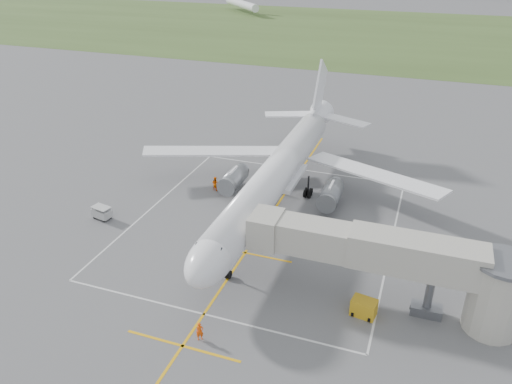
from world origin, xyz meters
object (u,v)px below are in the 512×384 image
(airliner, at_px, (277,173))
(gpu_unit, at_px, (364,308))
(jet_bridge, at_px, (406,263))
(baggage_cart, at_px, (102,213))
(ramp_worker_wing, at_px, (215,183))
(ramp_worker_nose, at_px, (200,331))

(airliner, distance_m, gpu_unit, 21.03)
(jet_bridge, xyz_separation_m, baggage_cart, (-33.78, 4.52, -3.97))
(jet_bridge, height_order, gpu_unit, jet_bridge)
(airliner, height_order, ramp_worker_wing, airliner)
(jet_bridge, bearing_deg, airliner, 137.81)
(baggage_cart, height_order, ramp_worker_wing, ramp_worker_wing)
(jet_bridge, relative_size, ramp_worker_wing, 12.57)
(ramp_worker_nose, bearing_deg, baggage_cart, 109.40)
(ramp_worker_wing, bearing_deg, jet_bridge, 162.98)
(jet_bridge, relative_size, baggage_cart, 9.81)
(jet_bridge, bearing_deg, baggage_cart, 172.37)
(airliner, bearing_deg, gpu_unit, -51.33)
(baggage_cart, bearing_deg, jet_bridge, 4.00)
(airliner, bearing_deg, ramp_worker_nose, -87.54)
(jet_bridge, relative_size, ramp_worker_nose, 14.19)
(baggage_cart, bearing_deg, gpu_unit, -0.13)
(jet_bridge, distance_m, ramp_worker_wing, 29.29)
(gpu_unit, relative_size, ramp_worker_wing, 1.23)
(airliner, relative_size, baggage_cart, 19.59)
(ramp_worker_wing, bearing_deg, airliner, -173.49)
(ramp_worker_nose, relative_size, ramp_worker_wing, 0.89)
(jet_bridge, xyz_separation_m, ramp_worker_nose, (-14.71, -9.34, -3.92))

